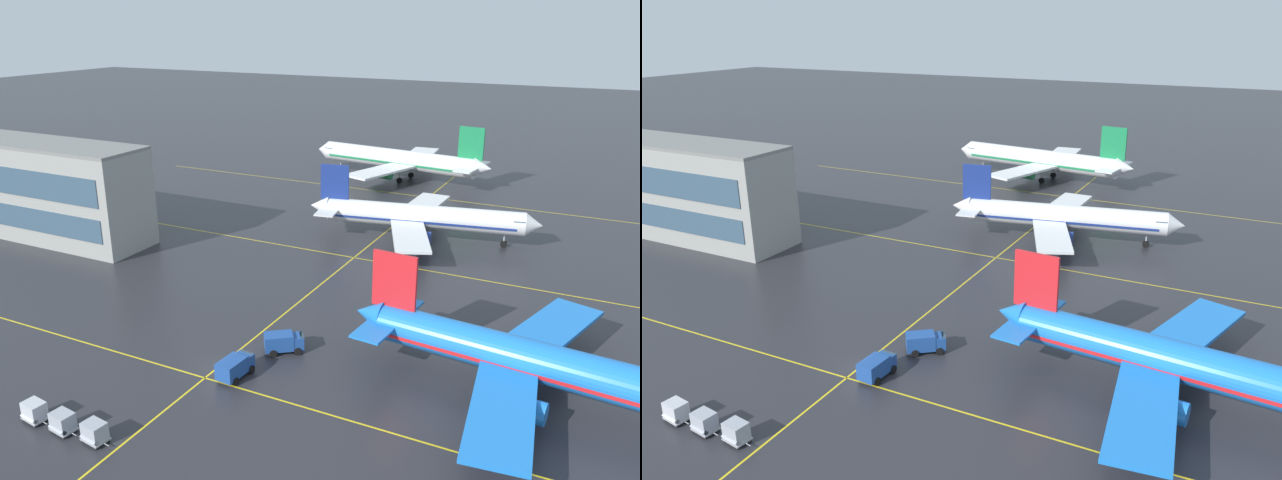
{
  "view_description": "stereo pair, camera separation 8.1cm",
  "coord_description": "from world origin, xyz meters",
  "views": [
    {
      "loc": [
        34.31,
        -45.35,
        33.69
      ],
      "look_at": [
        -1.28,
        26.06,
        5.33
      ],
      "focal_mm": 35.45,
      "sensor_mm": 36.0,
      "label": 1
    },
    {
      "loc": [
        34.38,
        -45.31,
        33.69
      ],
      "look_at": [
        -1.28,
        26.06,
        5.33
      ],
      "focal_mm": 35.45,
      "sensor_mm": 36.0,
      "label": 2
    }
  ],
  "objects": [
    {
      "name": "service_truck_catering",
      "position": [
        4.43,
        6.04,
        1.18
      ],
      "size": [
        4.4,
        3.92,
        2.1
      ],
      "color": "#1E4793",
      "rests_on": "ground"
    },
    {
      "name": "taxiway_markings",
      "position": [
        0.0,
        34.76,
        0.0
      ],
      "size": [
        124.87,
        121.29,
        0.01
      ],
      "color": "yellow",
      "rests_on": "ground"
    },
    {
      "name": "service_truck_red_van",
      "position": [
        2.59,
        -0.41,
        1.18
      ],
      "size": [
        2.43,
        4.25,
        2.1
      ],
      "color": "#1E4793",
      "rests_on": "ground"
    },
    {
      "name": "baggage_cart_row_second",
      "position": [
        -5.7,
        -14.41,
        1.0
      ],
      "size": [
        2.84,
        1.93,
        1.86
      ],
      "color": "#99999E",
      "rests_on": "ground"
    },
    {
      "name": "airliner_second_row",
      "position": [
        6.09,
        46.67,
        3.88
      ],
      "size": [
        36.4,
        30.97,
        11.36
      ],
      "color": "white",
      "rests_on": "ground"
    },
    {
      "name": "airliner_third_row",
      "position": [
        -10.23,
        82.53,
        4.4
      ],
      "size": [
        41.44,
        35.5,
        12.88
      ],
      "color": "white",
      "rests_on": "ground"
    },
    {
      "name": "ground_plane",
      "position": [
        0.0,
        0.0,
        0.0
      ],
      "size": [
        600.0,
        600.0,
        0.0
      ],
      "primitive_type": "plane",
      "color": "#28282D"
    },
    {
      "name": "baggage_cart_row_leftmost",
      "position": [
        -9.16,
        -14.38,
        1.0
      ],
      "size": [
        2.84,
        1.93,
        1.86
      ],
      "color": "#99999E",
      "rests_on": "ground"
    },
    {
      "name": "baggage_cart_row_middle",
      "position": [
        -2.23,
        -14.22,
        1.0
      ],
      "size": [
        2.84,
        1.93,
        1.86
      ],
      "color": "#99999E",
      "rests_on": "ground"
    },
    {
      "name": "airliner_front_gate",
      "position": [
        29.35,
        8.56,
        3.99
      ],
      "size": [
        37.56,
        32.26,
        11.67
      ],
      "color": "blue",
      "rests_on": "ground"
    }
  ]
}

